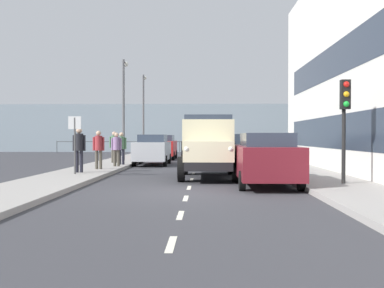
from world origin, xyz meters
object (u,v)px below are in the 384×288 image
object	(u,v)px
lamp_post_promenade	(124,100)
street_sign	(75,135)
car_black_kerbside_2	(239,149)
pedestrian_couple_b	(114,144)
truck_vintage_cream	(208,148)
pedestrian_strolling	(116,147)
lamp_post_far	(144,107)
pedestrian_with_bag	(79,146)
car_red_oppositeside_1	(163,147)
pedestrian_by_lamp	(121,146)
car_silver_oppositeside_0	(153,149)
car_grey_kerbside_1	(249,152)
pedestrian_couple_a	(99,146)
traffic_light_near	(345,109)
car_maroon_kerbside_near	(266,158)

from	to	relation	value
lamp_post_promenade	street_sign	bearing A→B (deg)	89.68
car_black_kerbside_2	pedestrian_couple_b	distance (m)	7.15
truck_vintage_cream	pedestrian_strolling	bearing A→B (deg)	-48.19
car_black_kerbside_2	lamp_post_far	distance (m)	13.63
pedestrian_with_bag	pedestrian_couple_b	size ratio (longest dim) A/B	1.04
car_red_oppositeside_1	pedestrian_by_lamp	size ratio (longest dim) A/B	2.69
car_silver_oppositeside_0	car_red_oppositeside_1	distance (m)	6.70
truck_vintage_cream	lamp_post_far	world-z (taller)	lamp_post_far
truck_vintage_cream	pedestrian_by_lamp	world-z (taller)	truck_vintage_cream
car_grey_kerbside_1	lamp_post_promenade	distance (m)	10.90
pedestrian_couple_a	pedestrian_couple_b	xyz separation A→B (m)	(0.30, -5.20, 0.01)
pedestrian_by_lamp	lamp_post_far	world-z (taller)	lamp_post_far
pedestrian_with_bag	lamp_post_far	world-z (taller)	lamp_post_far
pedestrian_with_bag	lamp_post_far	distance (m)	19.79
truck_vintage_cream	pedestrian_with_bag	world-z (taller)	truck_vintage_cream
pedestrian_couple_a	traffic_light_near	size ratio (longest dim) A/B	0.54
car_maroon_kerbside_near	traffic_light_near	size ratio (longest dim) A/B	1.44
car_black_kerbside_2	pedestrian_couple_a	bearing A→B (deg)	43.14
pedestrian_by_lamp	lamp_post_far	xyz separation A→B (m)	(0.68, -14.14, 2.89)
car_red_oppositeside_1	pedestrian_couple_a	world-z (taller)	pedestrian_couple_a
lamp_post_far	car_black_kerbside_2	bearing A→B (deg)	121.93
car_grey_kerbside_1	traffic_light_near	bearing A→B (deg)	109.34
car_silver_oppositeside_0	pedestrian_couple_a	distance (m)	5.90
car_grey_kerbside_1	pedestrian_couple_b	size ratio (longest dim) A/B	2.45
lamp_post_far	street_sign	world-z (taller)	lamp_post_far
truck_vintage_cream	pedestrian_strolling	xyz separation A→B (m)	(4.47, -4.99, -0.06)
car_grey_kerbside_1	street_sign	size ratio (longest dim) A/B	1.90
car_grey_kerbside_1	car_red_oppositeside_1	size ratio (longest dim) A/B	0.95
car_black_kerbside_2	traffic_light_near	bearing A→B (deg)	100.35
pedestrian_couple_a	car_black_kerbside_2	bearing A→B (deg)	-136.86
car_maroon_kerbside_near	pedestrian_strolling	xyz separation A→B (m)	(6.32, -7.66, 0.23)
car_maroon_kerbside_near	pedestrian_couple_a	size ratio (longest dim) A/B	2.67
pedestrian_by_lamp	pedestrian_with_bag	bearing A→B (deg)	82.08
traffic_light_near	lamp_post_promenade	xyz separation A→B (m)	(9.32, -14.45, 1.39)
car_black_kerbside_2	traffic_light_near	distance (m)	13.06
car_maroon_kerbside_near	traffic_light_near	bearing A→B (deg)	162.45
pedestrian_couple_b	pedestrian_by_lamp	bearing A→B (deg)	112.32
car_red_oppositeside_1	traffic_light_near	xyz separation A→B (m)	(-7.27, 18.73, 1.58)
car_maroon_kerbside_near	lamp_post_far	size ratio (longest dim) A/B	0.71
car_black_kerbside_2	pedestrian_with_bag	distance (m)	10.95
truck_vintage_cream	car_red_oppositeside_1	size ratio (longest dim) A/B	1.25
car_red_oppositeside_1	truck_vintage_cream	bearing A→B (deg)	101.41
traffic_light_near	truck_vintage_cream	bearing A→B (deg)	-39.18
car_grey_kerbside_1	car_silver_oppositeside_0	distance (m)	7.31
car_silver_oppositeside_0	pedestrian_strolling	xyz separation A→B (m)	(1.37, 3.63, 0.23)
car_grey_kerbside_1	pedestrian_with_bag	size ratio (longest dim) A/B	2.35
car_maroon_kerbside_near	pedestrian_by_lamp	world-z (taller)	pedestrian_by_lamp
truck_vintage_cream	car_maroon_kerbside_near	size ratio (longest dim) A/B	1.23
car_grey_kerbside_1	traffic_light_near	size ratio (longest dim) A/B	1.34
pedestrian_strolling	pedestrian_by_lamp	world-z (taller)	pedestrian_by_lamp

